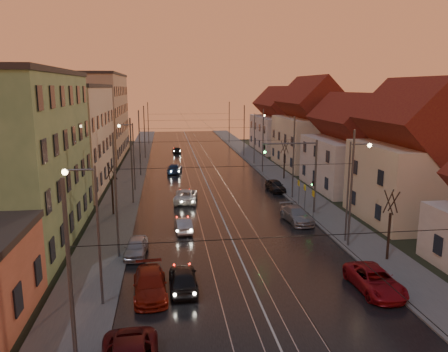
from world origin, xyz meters
name	(u,v)px	position (x,y,z in m)	size (l,w,h in m)	color
ground	(264,313)	(0.00, 0.00, 0.00)	(160.00, 160.00, 0.00)	black
road	(202,173)	(0.00, 40.00, 0.02)	(16.00, 120.00, 0.04)	black
sidewalk_left	(131,174)	(-10.00, 40.00, 0.07)	(4.00, 120.00, 0.15)	#4C4C4C
sidewalk_right	(270,171)	(10.00, 40.00, 0.07)	(4.00, 120.00, 0.15)	#4C4C4C
tram_rail_0	(187,173)	(-2.20, 40.00, 0.06)	(0.06, 120.00, 0.03)	gray
tram_rail_1	(197,173)	(-0.77, 40.00, 0.06)	(0.06, 120.00, 0.03)	gray
tram_rail_2	(207,172)	(0.77, 40.00, 0.06)	(0.06, 120.00, 0.03)	gray
tram_rail_3	(217,172)	(2.20, 40.00, 0.06)	(0.06, 120.00, 0.03)	gray
apartment_left_1	(4,160)	(-17.50, 14.00, 6.50)	(10.00, 18.00, 13.00)	#5B8655
apartment_left_2	(63,138)	(-17.50, 34.00, 6.00)	(10.00, 20.00, 12.00)	beige
apartment_left_3	(93,117)	(-17.50, 58.00, 7.00)	(10.00, 24.00, 14.00)	tan
house_right_1	(413,162)	(17.00, 15.00, 5.45)	(8.67, 10.20, 10.80)	beige
house_right_2	(352,150)	(17.00, 28.00, 4.64)	(9.18, 12.24, 9.20)	#BAB4AC
house_right_3	(311,129)	(17.00, 43.00, 5.80)	(9.18, 14.28, 11.50)	beige
house_right_4	(281,124)	(17.00, 61.00, 5.05)	(9.18, 16.32, 10.00)	#BAB4AC
catenary_pole_l_0	(72,299)	(-8.60, -6.00, 4.50)	(0.16, 0.16, 9.00)	#595B60
catenary_pole_l_1	(116,198)	(-8.60, 9.00, 4.50)	(0.16, 0.16, 9.00)	#595B60
catenary_pole_r_1	(351,190)	(8.60, 9.00, 4.50)	(0.16, 0.16, 9.00)	#595B60
catenary_pole_l_2	(132,162)	(-8.60, 24.00, 4.50)	(0.16, 0.16, 9.00)	#595B60
catenary_pole_r_2	(293,158)	(8.60, 24.00, 4.50)	(0.16, 0.16, 9.00)	#595B60
catenary_pole_l_3	(140,144)	(-8.60, 39.00, 4.50)	(0.16, 0.16, 9.00)	#595B60
catenary_pole_r_3	(263,141)	(8.60, 39.00, 4.50)	(0.16, 0.16, 9.00)	#595B60
catenary_pole_l_4	(144,132)	(-8.60, 54.00, 4.50)	(0.16, 0.16, 9.00)	#595B60
catenary_pole_r_4	(244,131)	(8.60, 54.00, 4.50)	(0.16, 0.16, 9.00)	#595B60
catenary_pole_l_5	(148,124)	(-8.60, 72.00, 4.50)	(0.16, 0.16, 9.00)	#595B60
catenary_pole_r_5	(229,123)	(8.60, 72.00, 4.50)	(0.16, 0.16, 9.00)	#595B60
street_lamp_0	(92,223)	(-9.10, 2.00, 4.89)	(1.75, 0.32, 8.00)	#595B60
street_lamp_1	(352,182)	(9.10, 10.00, 4.89)	(1.75, 0.32, 8.00)	#595B60
street_lamp_2	(131,150)	(-9.10, 30.00, 4.89)	(1.75, 0.32, 8.00)	#595B60
street_lamp_3	(256,134)	(9.10, 46.00, 4.89)	(1.75, 0.32, 8.00)	#595B60
traffic_light_mast	(306,167)	(7.99, 18.00, 4.60)	(5.30, 0.32, 7.20)	#595B60
bare_tree_0	(112,190)	(-10.20, 20.00, 2.49)	(1.09, 1.09, 5.11)	black
bare_tree_1	(389,227)	(10.20, 6.00, 2.49)	(1.09, 1.09, 5.11)	black
bare_tree_2	(284,161)	(10.40, 34.00, 2.49)	(1.09, 1.09, 5.11)	black
driving_car_0	(183,278)	(-4.24, 3.50, 0.71)	(1.68, 4.17, 1.42)	black
driving_car_1	(183,225)	(-3.78, 14.36, 0.61)	(1.29, 3.70, 1.22)	#A2A2A7
driving_car_2	(186,196)	(-3.08, 24.10, 0.70)	(2.32, 5.04, 1.40)	silver
driving_car_3	(175,168)	(-3.90, 40.36, 0.68)	(1.90, 4.66, 1.35)	navy
driving_car_4	(177,150)	(-3.06, 59.39, 0.61)	(1.45, 3.60, 1.23)	black
parked_left_2	(150,284)	(-6.20, 2.97, 0.69)	(1.92, 4.72, 1.37)	maroon
parked_left_3	(136,247)	(-7.40, 9.36, 0.65)	(1.53, 3.81, 1.30)	#A3A2A8
parked_right_0	(375,280)	(7.15, 1.75, 0.68)	(2.26, 4.90, 1.36)	maroon
parked_right_1	(297,215)	(6.54, 15.64, 0.69)	(1.94, 4.77, 1.38)	gray
parked_right_2	(275,186)	(7.60, 27.60, 0.68)	(1.60, 3.98, 1.36)	black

